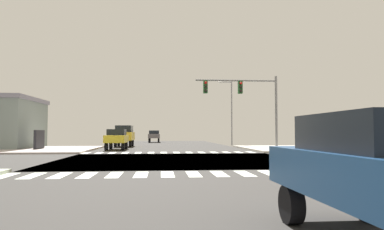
{
  "coord_description": "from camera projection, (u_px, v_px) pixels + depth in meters",
  "views": [
    {
      "loc": [
        -1.03,
        -21.08,
        1.61
      ],
      "look_at": [
        1.9,
        11.9,
        3.21
      ],
      "focal_mm": 33.45,
      "sensor_mm": 36.0,
      "label": 1
    }
  ],
  "objects": [
    {
      "name": "ground",
      "position": [
        178.0,
        160.0,
        20.99
      ],
      "size": [
        90.0,
        90.0,
        0.05
      ],
      "color": "#353331"
    },
    {
      "name": "sidewalk_corner_ne",
      "position": [
        308.0,
        148.0,
        34.08
      ],
      "size": [
        12.0,
        12.0,
        0.14
      ],
      "color": "#B2ADA3",
      "rests_on": "ground"
    },
    {
      "name": "sidewalk_corner_nw",
      "position": [
        25.0,
        150.0,
        31.78
      ],
      "size": [
        12.0,
        12.0,
        0.14
      ],
      "color": "#B8ABA8",
      "rests_on": "ground"
    },
    {
      "name": "crosswalk_near",
      "position": [
        181.0,
        174.0,
        13.7
      ],
      "size": [
        13.5,
        2.0,
        0.01
      ],
      "color": "white",
      "rests_on": "ground"
    },
    {
      "name": "crosswalk_far",
      "position": [
        170.0,
        153.0,
        28.23
      ],
      "size": [
        13.5,
        2.0,
        0.01
      ],
      "color": "white",
      "rests_on": "ground"
    },
    {
      "name": "traffic_signal_mast",
      "position": [
        244.0,
        95.0,
        28.62
      ],
      "size": [
        6.65,
        0.55,
        6.16
      ],
      "color": "gray",
      "rests_on": "ground"
    },
    {
      "name": "street_lamp",
      "position": [
        230.0,
        107.0,
        43.7
      ],
      "size": [
        1.78,
        0.32,
        7.85
      ],
      "color": "gray",
      "rests_on": "ground"
    },
    {
      "name": "suv_nearside_1",
      "position": [
        124.0,
        134.0,
        39.63
      ],
      "size": [
        1.96,
        4.6,
        2.34
      ],
      "rotation": [
        0.0,
        0.0,
        3.14
      ],
      "color": "black",
      "rests_on": "ground"
    },
    {
      "name": "sedan_farside_1",
      "position": [
        380.0,
        168.0,
        4.95
      ],
      "size": [
        1.8,
        4.3,
        1.88
      ],
      "color": "black",
      "rests_on": "ground"
    },
    {
      "name": "sedan_crossing_2",
      "position": [
        154.0,
        135.0,
        56.6
      ],
      "size": [
        1.8,
        4.3,
        1.88
      ],
      "rotation": [
        0.0,
        0.0,
        3.14
      ],
      "color": "black",
      "rests_on": "ground"
    },
    {
      "name": "sedan_queued_3",
      "position": [
        117.0,
        138.0,
        32.69
      ],
      "size": [
        1.8,
        4.3,
        1.88
      ],
      "rotation": [
        0.0,
        0.0,
        3.14
      ],
      "color": "black",
      "rests_on": "ground"
    }
  ]
}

